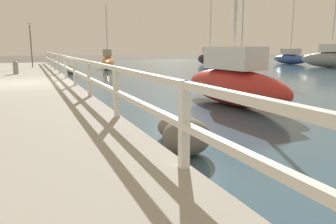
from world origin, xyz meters
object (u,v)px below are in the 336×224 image
at_px(sailboat_red, 233,82).
at_px(sailboat_orange, 108,61).
at_px(sailboat_gray, 331,58).
at_px(sailboat_black, 210,58).
at_px(dock_lamp, 30,34).
at_px(mooring_bollard, 16,68).
at_px(sailboat_yellow, 241,63).
at_px(sailboat_blue, 290,58).

height_order(sailboat_red, sailboat_orange, sailboat_red).
height_order(sailboat_gray, sailboat_black, sailboat_black).
xyz_separation_m(dock_lamp, sailboat_orange, (5.72, 2.75, -1.96)).
bearing_deg(mooring_bollard, sailboat_yellow, 1.82).
relative_size(sailboat_red, sailboat_black, 0.83).
distance_m(sailboat_red, sailboat_blue, 26.27).
distance_m(mooring_bollard, sailboat_orange, 10.75).
bearing_deg(sailboat_orange, sailboat_gray, -5.48).
height_order(mooring_bollard, sailboat_red, sailboat_red).
xyz_separation_m(dock_lamp, sailboat_blue, (24.24, 2.12, -1.91)).
bearing_deg(dock_lamp, sailboat_blue, 5.00).
bearing_deg(sailboat_red, sailboat_gray, 30.97).
xyz_separation_m(sailboat_red, sailboat_blue, (19.11, 18.02, -0.05)).
bearing_deg(sailboat_orange, sailboat_black, 18.38).
xyz_separation_m(sailboat_gray, sailboat_black, (-7.43, 7.10, -0.07)).
bearing_deg(sailboat_black, dock_lamp, -175.60).
height_order(dock_lamp, sailboat_blue, sailboat_blue).
distance_m(dock_lamp, sailboat_blue, 24.41).
relative_size(dock_lamp, sailboat_blue, 0.38).
bearing_deg(sailboat_gray, sailboat_orange, 143.48).
distance_m(mooring_bollard, sailboat_blue, 26.32).
xyz_separation_m(sailboat_gray, sailboat_orange, (-17.24, 6.60, -0.18)).
height_order(mooring_bollard, dock_lamp, dock_lamp).
bearing_deg(sailboat_red, sailboat_yellow, 50.46).
bearing_deg(sailboat_red, mooring_bollard, 117.49).
distance_m(sailboat_black, sailboat_orange, 9.82).
bearing_deg(sailboat_gray, sailboat_yellow, 172.65).
bearing_deg(mooring_bollard, sailboat_black, 28.70).
relative_size(dock_lamp, sailboat_red, 0.52).
bearing_deg(sailboat_red, dock_lamp, 104.80).
xyz_separation_m(mooring_bollard, sailboat_orange, (6.60, 8.48, -0.09)).
height_order(mooring_bollard, sailboat_blue, sailboat_blue).
height_order(sailboat_gray, sailboat_blue, sailboat_blue).
bearing_deg(sailboat_red, sailboat_black, 58.42).
relative_size(dock_lamp, sailboat_gray, 0.50).
distance_m(dock_lamp, sailboat_orange, 6.64).
height_order(sailboat_black, sailboat_orange, sailboat_black).
bearing_deg(sailboat_gray, sailboat_black, 120.74).
bearing_deg(sailboat_blue, sailboat_orange, -177.98).
height_order(dock_lamp, sailboat_yellow, sailboat_yellow).
height_order(sailboat_yellow, sailboat_orange, sailboat_yellow).
relative_size(sailboat_black, sailboat_orange, 1.22).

